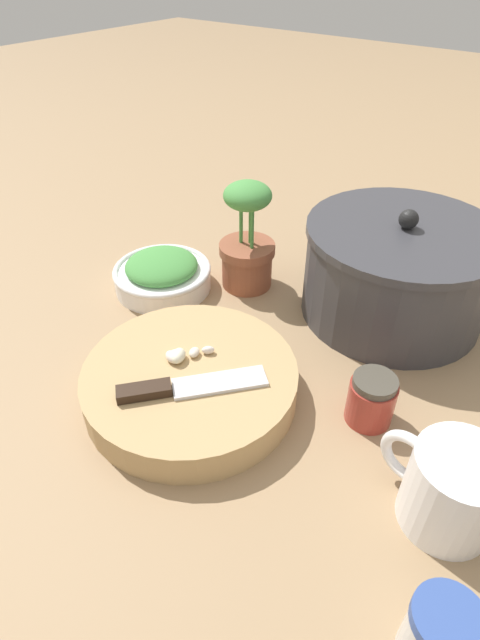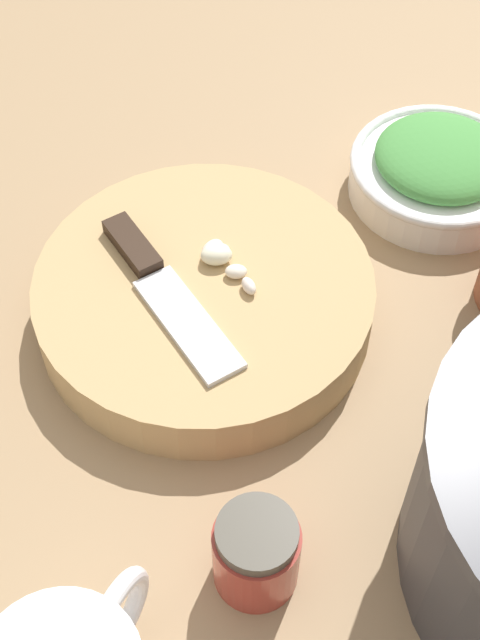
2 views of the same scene
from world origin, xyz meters
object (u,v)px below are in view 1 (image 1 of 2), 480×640
at_px(cutting_board, 191,382).
at_px(stock_pot, 397,272).
at_px(chef_knife, 183,386).
at_px(garlic_cloves, 181,355).
at_px(honey_jar, 371,399).
at_px(herb_bowl, 162,273).
at_px(spice_jar, 439,637).
at_px(potted_herb, 247,245).
at_px(coffee_mug, 451,489).

xyz_separation_m(cutting_board, stock_pot, (0.13, 0.33, 0.05)).
height_order(chef_knife, garlic_cloves, garlic_cloves).
height_order(garlic_cloves, honey_jar, honey_jar).
relative_size(cutting_board, chef_knife, 1.77).
bearing_deg(herb_bowl, honey_jar, -7.17).
relative_size(herb_bowl, honey_jar, 2.43).
height_order(spice_jar, potted_herb, potted_herb).
relative_size(cutting_board, potted_herb, 1.50).
relative_size(cutting_board, spice_jar, 3.64).
bearing_deg(stock_pot, cutting_board, -111.01).
distance_m(stock_pot, potted_herb, 0.24).
distance_m(cutting_board, chef_knife, 0.04).
bearing_deg(coffee_mug, chef_knife, -168.75).
height_order(cutting_board, chef_knife, chef_knife).
height_order(garlic_cloves, spice_jar, spice_jar).
bearing_deg(honey_jar, herb_bowl, 172.83).
height_order(chef_knife, herb_bowl, herb_bowl).
distance_m(spice_jar, coffee_mug, 0.14).
height_order(herb_bowl, potted_herb, potted_herb).
bearing_deg(chef_knife, coffee_mug, 51.14).
bearing_deg(coffee_mug, garlic_cloves, -176.13).
relative_size(honey_jar, stock_pot, 0.24).
distance_m(cutting_board, stock_pot, 0.36).
height_order(cutting_board, herb_bowl, herb_bowl).
height_order(herb_bowl, coffee_mug, coffee_mug).
relative_size(herb_bowl, potted_herb, 0.89).
height_order(chef_knife, potted_herb, potted_herb).
bearing_deg(spice_jar, honey_jar, 127.74).
height_order(stock_pot, potted_herb, potted_herb).
bearing_deg(stock_pot, garlic_cloves, -114.71).
bearing_deg(garlic_cloves, chef_knife, -44.33).
bearing_deg(cutting_board, coffee_mug, 5.47).
xyz_separation_m(cutting_board, spice_jar, (0.36, -0.10, 0.02)).
relative_size(cutting_board, stock_pot, 0.97).
distance_m(cutting_board, spice_jar, 0.38).
distance_m(chef_knife, honey_jar, 0.23).
distance_m(garlic_cloves, honey_jar, 0.24).
bearing_deg(garlic_cloves, potted_herb, 107.77).
xyz_separation_m(cutting_board, coffee_mug, (0.32, 0.03, 0.03)).
bearing_deg(spice_jar, garlic_cloves, 164.25).
bearing_deg(stock_pot, potted_herb, -161.24).
bearing_deg(garlic_cloves, stock_pot, 65.29).
bearing_deg(herb_bowl, potted_herb, 42.21).
distance_m(cutting_board, coffee_mug, 0.32).
relative_size(chef_knife, coffee_mug, 1.19).
relative_size(chef_knife, potted_herb, 0.85).
xyz_separation_m(spice_jar, potted_herb, (-0.46, 0.35, 0.04)).
height_order(spice_jar, coffee_mug, coffee_mug).
xyz_separation_m(herb_bowl, coffee_mug, (0.53, -0.13, 0.02)).
xyz_separation_m(chef_knife, honey_jar, (0.19, 0.14, -0.02)).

